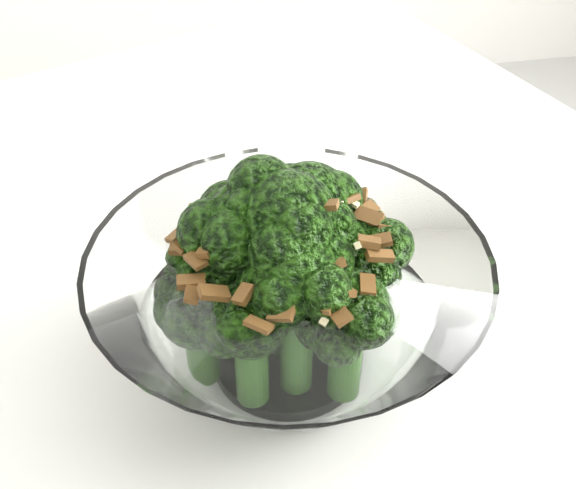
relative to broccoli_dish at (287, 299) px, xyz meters
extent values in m
cylinder|color=white|center=(0.15, 0.45, -0.45)|extent=(0.04, 0.04, 0.71)
cylinder|color=white|center=(0.00, 0.00, -0.05)|extent=(0.09, 0.09, 0.01)
cylinder|color=#265215|center=(0.01, 0.04, -0.02)|extent=(0.02, 0.02, 0.04)
sphere|color=#1F480D|center=(0.01, 0.04, 0.01)|extent=(0.04, 0.04, 0.04)
cylinder|color=#265215|center=(-0.03, 0.01, -0.01)|extent=(0.02, 0.02, 0.05)
sphere|color=#1F480D|center=(-0.03, 0.01, 0.02)|extent=(0.04, 0.04, 0.04)
cylinder|color=#265215|center=(0.03, 0.00, -0.01)|extent=(0.02, 0.02, 0.06)
sphere|color=#1F480D|center=(0.03, 0.00, 0.03)|extent=(0.04, 0.04, 0.04)
cylinder|color=#265215|center=(-0.02, 0.01, 0.00)|extent=(0.02, 0.02, 0.07)
sphere|color=#1F480D|center=(-0.02, 0.01, 0.04)|extent=(0.05, 0.05, 0.05)
cylinder|color=#265215|center=(0.04, 0.03, -0.02)|extent=(0.02, 0.02, 0.04)
sphere|color=#1F480D|center=(0.04, 0.03, 0.01)|extent=(0.04, 0.04, 0.04)
cylinder|color=#265215|center=(0.00, 0.00, 0.00)|extent=(0.02, 0.02, 0.08)
sphere|color=#1F480D|center=(0.00, 0.00, 0.05)|extent=(0.05, 0.05, 0.05)
cylinder|color=#265215|center=(-0.02, -0.03, -0.02)|extent=(0.02, 0.02, 0.05)
sphere|color=#1F480D|center=(-0.02, -0.03, 0.02)|extent=(0.04, 0.04, 0.04)
cylinder|color=#265215|center=(0.02, -0.03, -0.02)|extent=(0.02, 0.02, 0.05)
sphere|color=#1F480D|center=(0.02, -0.03, 0.02)|extent=(0.04, 0.04, 0.04)
cylinder|color=#265215|center=(0.00, -0.02, -0.01)|extent=(0.02, 0.02, 0.07)
sphere|color=#1F480D|center=(0.00, -0.02, 0.04)|extent=(0.04, 0.04, 0.04)
cylinder|color=#265215|center=(-0.05, -0.01, -0.02)|extent=(0.02, 0.02, 0.04)
sphere|color=#1F480D|center=(-0.05, -0.01, 0.01)|extent=(0.04, 0.04, 0.04)
cylinder|color=#265215|center=(0.01, 0.02, 0.00)|extent=(0.02, 0.02, 0.08)
sphere|color=#1F480D|center=(0.01, 0.02, 0.05)|extent=(0.05, 0.05, 0.05)
cube|color=brown|center=(0.02, 0.04, 0.05)|extent=(0.02, 0.01, 0.01)
cube|color=brown|center=(0.02, -0.03, 0.05)|extent=(0.01, 0.01, 0.01)
cube|color=brown|center=(0.01, 0.04, 0.05)|extent=(0.01, 0.01, 0.01)
cube|color=brown|center=(0.00, 0.06, 0.03)|extent=(0.01, 0.02, 0.01)
cube|color=brown|center=(-0.01, -0.04, 0.05)|extent=(0.01, 0.01, 0.01)
cube|color=brown|center=(0.01, 0.05, 0.04)|extent=(0.01, 0.01, 0.01)
cube|color=brown|center=(0.05, 0.00, 0.05)|extent=(0.01, 0.01, 0.01)
cube|color=brown|center=(-0.04, 0.04, 0.04)|extent=(0.01, 0.02, 0.01)
cube|color=brown|center=(0.02, 0.02, 0.06)|extent=(0.01, 0.02, 0.01)
cube|color=brown|center=(-0.05, -0.02, 0.04)|extent=(0.01, 0.01, 0.00)
cube|color=brown|center=(-0.01, -0.05, 0.04)|extent=(0.01, 0.01, 0.01)
cube|color=brown|center=(0.02, 0.03, 0.05)|extent=(0.02, 0.01, 0.01)
cube|color=brown|center=(-0.03, 0.00, 0.06)|extent=(0.02, 0.01, 0.01)
cube|color=brown|center=(0.01, 0.04, 0.05)|extent=(0.01, 0.01, 0.01)
cube|color=brown|center=(0.04, 0.00, 0.05)|extent=(0.02, 0.02, 0.01)
cube|color=brown|center=(-0.05, -0.03, 0.04)|extent=(0.01, 0.02, 0.01)
cube|color=brown|center=(0.04, -0.01, 0.05)|extent=(0.01, 0.01, 0.01)
cube|color=brown|center=(0.00, -0.01, 0.07)|extent=(0.02, 0.01, 0.01)
cube|color=brown|center=(0.06, 0.01, 0.03)|extent=(0.01, 0.01, 0.01)
cube|color=brown|center=(0.05, 0.01, 0.04)|extent=(0.01, 0.01, 0.01)
cube|color=brown|center=(-0.03, -0.04, 0.04)|extent=(0.01, 0.01, 0.01)
cube|color=brown|center=(-0.04, 0.02, 0.05)|extent=(0.01, 0.02, 0.00)
cube|color=brown|center=(0.02, -0.01, 0.07)|extent=(0.02, 0.01, 0.01)
cube|color=brown|center=(0.03, 0.01, 0.05)|extent=(0.02, 0.01, 0.01)
cube|color=brown|center=(0.04, 0.04, 0.04)|extent=(0.01, 0.01, 0.00)
cube|color=brown|center=(-0.02, -0.05, 0.04)|extent=(0.01, 0.01, 0.00)
cube|color=brown|center=(-0.01, 0.06, 0.04)|extent=(0.01, 0.02, 0.01)
cube|color=brown|center=(-0.05, 0.01, 0.04)|extent=(0.01, 0.01, 0.00)
cube|color=brown|center=(0.01, 0.06, 0.04)|extent=(0.01, 0.01, 0.01)
cube|color=brown|center=(0.01, 0.04, 0.05)|extent=(0.01, 0.01, 0.01)
cube|color=brown|center=(0.04, 0.02, 0.05)|extent=(0.01, 0.01, 0.01)
cube|color=brown|center=(0.03, 0.03, 0.05)|extent=(0.01, 0.01, 0.01)
cube|color=brown|center=(-0.04, 0.02, 0.05)|extent=(0.01, 0.01, 0.01)
cube|color=brown|center=(-0.04, 0.02, 0.04)|extent=(0.01, 0.01, 0.01)
cube|color=brown|center=(0.05, -0.01, 0.04)|extent=(0.01, 0.02, 0.01)
cube|color=brown|center=(0.01, -0.04, 0.04)|extent=(0.01, 0.01, 0.01)
cube|color=brown|center=(0.04, -0.03, 0.05)|extent=(0.01, 0.01, 0.01)
cube|color=brown|center=(-0.04, -0.01, 0.05)|extent=(0.01, 0.02, 0.01)
cube|color=brown|center=(0.05, 0.02, 0.04)|extent=(0.02, 0.02, 0.01)
cube|color=brown|center=(-0.04, -0.03, 0.04)|extent=(0.02, 0.01, 0.01)
cube|color=brown|center=(-0.05, -0.01, 0.04)|extent=(0.01, 0.01, 0.00)
cube|color=brown|center=(0.01, -0.05, 0.04)|extent=(0.01, 0.01, 0.01)
cube|color=brown|center=(0.03, -0.04, 0.04)|extent=(0.01, 0.02, 0.00)
cube|color=brown|center=(0.02, -0.05, 0.05)|extent=(0.02, 0.01, 0.01)
cube|color=brown|center=(0.01, -0.05, 0.04)|extent=(0.01, 0.02, 0.01)
cube|color=brown|center=(-0.05, 0.02, 0.04)|extent=(0.02, 0.02, 0.01)
cube|color=brown|center=(0.01, 0.03, 0.05)|extent=(0.02, 0.01, 0.01)
cube|color=brown|center=(0.04, -0.02, 0.05)|extent=(0.01, 0.01, 0.01)
cube|color=brown|center=(-0.05, 0.01, 0.04)|extent=(0.01, 0.01, 0.01)
cube|color=beige|center=(0.04, 0.01, 0.05)|extent=(0.00, 0.00, 0.00)
cube|color=beige|center=(0.02, 0.01, 0.06)|extent=(0.01, 0.01, 0.00)
cube|color=beige|center=(0.04, 0.04, 0.04)|extent=(0.00, 0.01, 0.00)
cube|color=beige|center=(0.05, 0.02, 0.04)|extent=(0.01, 0.01, 0.00)
cube|color=beige|center=(-0.03, -0.01, 0.06)|extent=(0.00, 0.00, 0.00)
cube|color=beige|center=(0.00, -0.04, 0.05)|extent=(0.01, 0.01, 0.01)
cube|color=beige|center=(0.01, -0.05, 0.04)|extent=(0.01, 0.01, 0.00)
cube|color=beige|center=(0.03, 0.03, 0.05)|extent=(0.01, 0.01, 0.01)
cube|color=beige|center=(-0.03, 0.01, 0.06)|extent=(0.00, 0.00, 0.00)
cube|color=beige|center=(-0.02, 0.00, 0.07)|extent=(0.01, 0.01, 0.01)
cube|color=beige|center=(0.01, 0.04, 0.04)|extent=(0.01, 0.01, 0.00)
cube|color=beige|center=(-0.05, -0.01, 0.04)|extent=(0.01, 0.01, 0.01)
cube|color=beige|center=(-0.03, 0.02, 0.05)|extent=(0.01, 0.01, 0.00)
cube|color=beige|center=(0.05, 0.03, 0.04)|extent=(0.01, 0.01, 0.01)
cube|color=beige|center=(0.03, -0.02, 0.05)|extent=(0.00, 0.00, 0.00)
cube|color=beige|center=(-0.03, 0.01, 0.06)|extent=(0.01, 0.01, 0.01)
cube|color=beige|center=(0.01, 0.03, 0.05)|extent=(0.01, 0.01, 0.01)
cube|color=beige|center=(0.02, 0.02, 0.06)|extent=(0.00, 0.00, 0.00)
cube|color=beige|center=(0.02, 0.05, 0.04)|extent=(0.01, 0.01, 0.01)
cube|color=beige|center=(0.03, 0.00, 0.06)|extent=(0.01, 0.00, 0.00)
cube|color=beige|center=(0.03, -0.05, 0.04)|extent=(0.01, 0.01, 0.01)
cube|color=beige|center=(-0.02, 0.01, 0.06)|extent=(0.00, 0.00, 0.00)
cube|color=beige|center=(0.00, -0.01, 0.08)|extent=(0.00, 0.00, 0.00)
camera|label=1|loc=(-0.05, -0.31, 0.30)|focal=50.00mm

